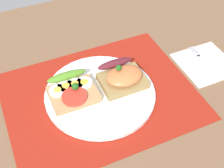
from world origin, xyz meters
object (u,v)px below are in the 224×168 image
Objects in this scene: sandwich_egg_tomato at (72,90)px; napkin at (206,63)px; fork at (204,61)px; plate at (100,94)px; sandwich_salmon at (122,76)px.

napkin is (34.93, -2.55, -2.47)cm from sandwich_egg_tomato.
sandwich_egg_tomato is 34.57cm from fork.
plate reaches higher than fork.
plate is 6.52cm from sandwich_egg_tomato.
sandwich_egg_tomato is 0.80× the size of fork.
sandwich_salmon reaches higher than plate.
sandwich_salmon is 23.27cm from napkin.
fork is at bearing -2.91° from sandwich_salmon.
sandwich_salmon is at bearing -4.84° from sandwich_egg_tomato.
sandwich_salmon reaches higher than sandwich_egg_tomato.
sandwich_salmon is at bearing 177.09° from fork.
fork is (34.44, -2.15, -2.01)cm from sandwich_egg_tomato.
plate is 28.51cm from fork.
sandwich_egg_tomato is at bearing 175.83° from napkin.
plate is 2.46× the size of sandwich_salmon.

